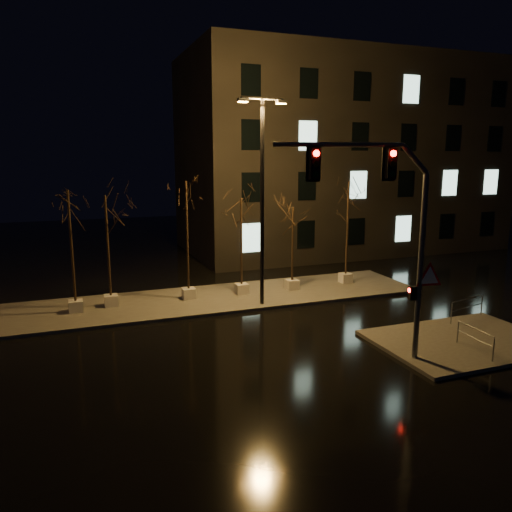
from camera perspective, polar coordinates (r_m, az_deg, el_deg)
name	(u,v)px	position (r m, az deg, el deg)	size (l,w,h in m)	color
ground	(259,337)	(21.15, 0.40, -9.29)	(90.00, 90.00, 0.00)	black
median	(219,298)	(26.53, -4.25, -4.85)	(22.00, 5.00, 0.15)	#46433E
sidewalk_corner	(463,341)	(22.17, 22.55, -9.00)	(7.00, 5.00, 0.15)	#46433E
building	(341,156)	(42.15, 9.66, 11.20)	(25.00, 12.00, 15.00)	black
tree_0	(69,218)	(24.60, -20.55, 4.12)	(1.80, 1.80, 5.96)	#B7B2AA
tree_1	(106,221)	(25.10, -16.72, 3.90)	(1.80, 1.80, 5.62)	#B7B2AA
tree_2	(186,208)	(25.55, -7.95, 5.47)	(1.80, 1.80, 6.26)	#B7B2AA
tree_3	(241,220)	(26.32, -1.70, 4.15)	(1.80, 1.80, 5.30)	#B7B2AA
tree_4	(293,226)	(27.33, 4.23, 3.47)	(1.80, 1.80, 4.72)	#B7B2AA
tree_5	(348,204)	(29.15, 10.49, 5.82)	(1.80, 1.80, 6.07)	#B7B2AA
traffic_signal_mast	(390,221)	(17.85, 15.10, 3.83)	(6.28, 1.11, 7.74)	#5B5F63
streetlight_main	(262,189)	(24.29, 0.71, 7.70)	(2.50, 0.45, 10.00)	black
guard_rail_a	(467,305)	(24.67, 23.01, -5.22)	(2.27, 0.56, 1.00)	#5B5F63
guard_rail_b	(475,336)	(20.82, 23.76, -8.42)	(0.18, 1.97, 0.94)	#5B5F63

